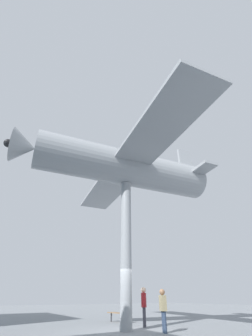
{
  "coord_description": "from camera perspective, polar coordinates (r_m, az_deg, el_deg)",
  "views": [
    {
      "loc": [
        -10.1,
        6.6,
        1.32
      ],
      "look_at": [
        0.0,
        0.0,
        8.26
      ],
      "focal_mm": 24.0,
      "sensor_mm": 36.0,
      "label": 1
    }
  ],
  "objects": [
    {
      "name": "suspended_airplane",
      "position": [
        13.83,
        -1.11,
        0.28
      ],
      "size": [
        15.11,
        12.31,
        3.6
      ],
      "rotation": [
        0.0,
        0.0,
        -0.18
      ],
      "color": "#93999E",
      "rests_on": "support_pylon_central"
    },
    {
      "name": "visitor_person",
      "position": [
        13.68,
        4.57,
        -31.05
      ],
      "size": [
        0.44,
        0.44,
        1.77
      ],
      "rotation": [
        0.0,
        0.0,
        5.51
      ],
      "color": "#383842",
      "rests_on": "ground_plane"
    },
    {
      "name": "support_pylon_central",
      "position": [
        12.28,
        -0.0,
        -19.27
      ],
      "size": [
        0.56,
        0.56,
        7.17
      ],
      "color": "#999EA3",
      "rests_on": "ground_plane"
    },
    {
      "name": "visitor_second",
      "position": [
        11.67,
        9.41,
        -31.48
      ],
      "size": [
        0.45,
        0.36,
        1.63
      ],
      "rotation": [
        0.0,
        0.0,
        2.75
      ],
      "color": "#2D3D56",
      "rests_on": "ground_plane"
    },
    {
      "name": "plaza_bench",
      "position": [
        16.15,
        -1.91,
        -33.02
      ],
      "size": [
        1.68,
        0.72,
        0.5
      ],
      "rotation": [
        0.0,
        0.0,
        0.2
      ],
      "color": "#846647",
      "rests_on": "ground_plane"
    },
    {
      "name": "ground_plane",
      "position": [
        12.14,
        -0.0,
        -36.15
      ],
      "size": [
        80.0,
        80.0,
        0.0
      ],
      "primitive_type": "plane",
      "color": "gray"
    }
  ]
}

